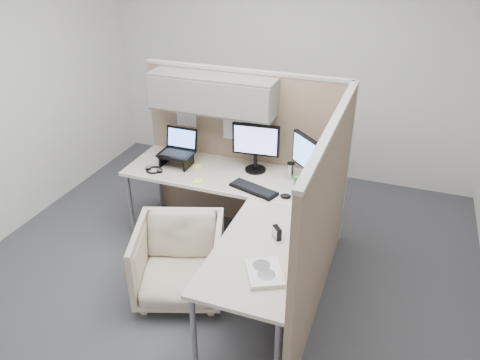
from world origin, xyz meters
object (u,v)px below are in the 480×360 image
(monitor_left, at_px, (256,144))
(keyboard, at_px, (254,189))
(office_chair, at_px, (180,258))
(desk, at_px, (238,204))

(monitor_left, bearing_deg, keyboard, -78.77)
(office_chair, height_order, keyboard, keyboard)
(desk, height_order, monitor_left, monitor_left)
(keyboard, bearing_deg, desk, -93.63)
(desk, height_order, keyboard, keyboard)
(desk, xyz_separation_m, monitor_left, (-0.03, 0.56, 0.32))
(office_chair, xyz_separation_m, keyboard, (0.41, 0.67, 0.38))
(desk, relative_size, monitor_left, 4.29)
(keyboard, bearing_deg, office_chair, -103.58)
(keyboard, bearing_deg, monitor_left, 124.57)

